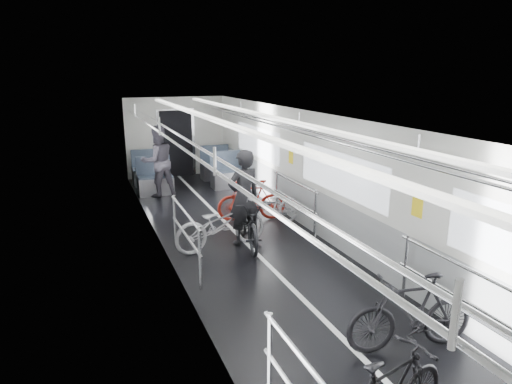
% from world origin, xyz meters
% --- Properties ---
extents(car_shell, '(3.02, 14.01, 2.41)m').
position_xyz_m(car_shell, '(0.00, 1.78, 1.13)').
color(car_shell, black).
rests_on(car_shell, ground).
extents(bike_left_far, '(1.86, 0.88, 0.94)m').
position_xyz_m(bike_left_far, '(-0.51, 0.77, 0.47)').
color(bike_left_far, '#A4A3A8').
rests_on(bike_left_far, floor).
extents(bike_right_near, '(1.62, 0.71, 0.94)m').
position_xyz_m(bike_right_near, '(0.60, -3.03, 0.47)').
color(bike_right_near, black).
rests_on(bike_right_near, floor).
extents(bike_right_mid, '(1.76, 0.96, 0.88)m').
position_xyz_m(bike_right_mid, '(0.74, 1.49, 0.44)').
color(bike_right_mid, '#99999D').
rests_on(bike_right_mid, floor).
extents(bike_right_far, '(1.54, 0.74, 0.89)m').
position_xyz_m(bike_right_far, '(0.59, 2.09, 0.44)').
color(bike_right_far, maroon).
rests_on(bike_right_far, floor).
extents(bike_aisle, '(0.93, 1.85, 0.93)m').
position_xyz_m(bike_aisle, '(0.02, 0.76, 0.47)').
color(bike_aisle, black).
rests_on(bike_aisle, floor).
extents(person_standing, '(0.73, 0.55, 1.80)m').
position_xyz_m(person_standing, '(-0.03, 0.86, 0.90)').
color(person_standing, black).
rests_on(person_standing, floor).
extents(person_seated, '(1.01, 0.86, 1.83)m').
position_xyz_m(person_seated, '(-0.93, 4.83, 0.91)').
color(person_seated, '#312E36').
rests_on(person_seated, floor).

